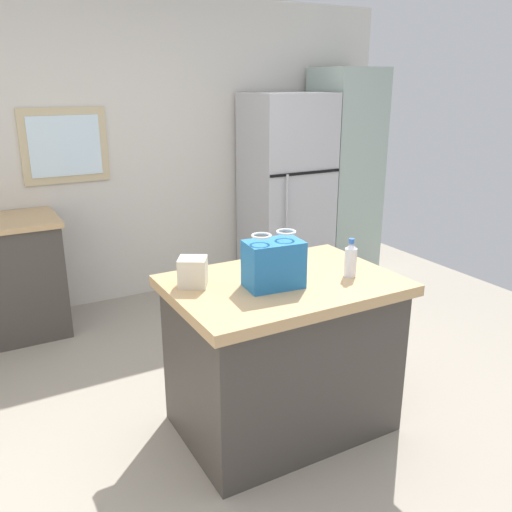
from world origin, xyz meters
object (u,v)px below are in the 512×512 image
object	(u,v)px
small_box	(193,272)
bottle	(351,260)
refrigerator	(286,191)
shopping_bag	(274,264)
kitchen_island	(282,354)
tall_cabinet	(344,174)

from	to	relation	value
small_box	bottle	xyz separation A→B (m)	(0.80, -0.28, 0.02)
refrigerator	small_box	size ratio (longest dim) A/B	11.84
refrigerator	bottle	xyz separation A→B (m)	(-0.93, -2.13, 0.08)
shopping_bag	small_box	size ratio (longest dim) A/B	2.01
refrigerator	shopping_bag	size ratio (longest dim) A/B	5.88
kitchen_island	tall_cabinet	bearing A→B (deg)	45.68
kitchen_island	tall_cabinet	xyz separation A→B (m)	(1.96, 2.01, 0.56)
tall_cabinet	small_box	bearing A→B (deg)	-142.49
bottle	small_box	bearing A→B (deg)	160.75
kitchen_island	refrigerator	bearing A→B (deg)	57.46
shopping_bag	tall_cabinet	bearing A→B (deg)	45.09
small_box	refrigerator	bearing A→B (deg)	46.90
refrigerator	small_box	world-z (taller)	refrigerator
bottle	kitchen_island	bearing A→B (deg)	160.56
kitchen_island	tall_cabinet	distance (m)	2.86
refrigerator	tall_cabinet	distance (m)	0.69
refrigerator	shopping_bag	distance (m)	2.48
tall_cabinet	shopping_bag	world-z (taller)	tall_cabinet
tall_cabinet	bottle	world-z (taller)	tall_cabinet
tall_cabinet	kitchen_island	bearing A→B (deg)	-134.32
kitchen_island	bottle	size ratio (longest dim) A/B	5.66
tall_cabinet	bottle	bearing A→B (deg)	-127.15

